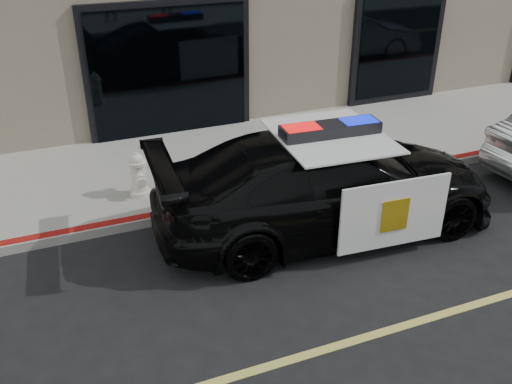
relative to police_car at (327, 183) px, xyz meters
name	(u,v)px	position (x,y,z in m)	size (l,w,h in m)	color
ground	(398,328)	(-0.28, -2.45, -0.79)	(120.00, 120.00, 0.00)	black
sidewalk_n	(245,157)	(-0.28, 2.80, -0.71)	(60.00, 3.50, 0.15)	gray
police_car	(327,183)	(0.00, 0.00, 0.00)	(2.87, 5.64, 1.75)	black
fire_hydrant	(138,175)	(-2.54, 1.89, -0.27)	(0.35, 0.49, 0.77)	white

